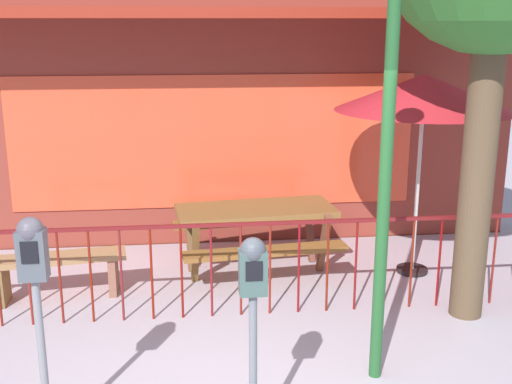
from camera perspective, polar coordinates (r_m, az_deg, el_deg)
name	(u,v)px	position (r m, az deg, el deg)	size (l,w,h in m)	color
pub_storefront	(212,15)	(8.31, -3.96, 15.43)	(7.92, 1.42, 5.87)	#56271A
patio_fence_front	(226,253)	(6.26, -2.70, -5.43)	(6.68, 0.04, 0.97)	maroon
picnic_table_left	(255,221)	(7.39, -0.05, -2.61)	(1.93, 1.54, 0.79)	brown
patio_umbrella	(424,93)	(7.28, 14.72, 8.50)	(1.94, 1.94, 2.29)	black
patio_bench	(58,267)	(7.06, -17.21, -6.39)	(1.43, 0.51, 0.48)	#9E7248
parking_meter_near	(253,288)	(4.18, -0.27, -8.59)	(0.18, 0.17, 1.52)	slate
parking_meter_far	(34,272)	(4.45, -19.15, -6.74)	(0.18, 0.17, 1.63)	gray
street_lamp	(389,97)	(4.87, 11.80, 8.26)	(0.28, 0.28, 3.46)	#225527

